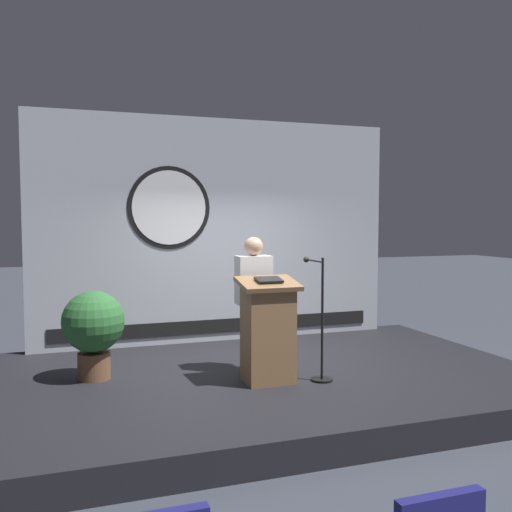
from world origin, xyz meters
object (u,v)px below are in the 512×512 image
(podium, at_px, (268,331))
(potted_plant, at_px, (93,326))
(microphone_stand, at_px, (320,337))
(speaker_person, at_px, (254,303))

(podium, distance_m, potted_plant, 1.95)
(podium, relative_size, microphone_stand, 0.85)
(microphone_stand, height_order, potted_plant, microphone_stand)
(podium, distance_m, microphone_stand, 0.60)
(speaker_person, bearing_deg, potted_plant, 171.45)
(microphone_stand, relative_size, potted_plant, 1.38)
(podium, xyz_separation_m, potted_plant, (-1.80, 0.75, 0.03))
(podium, bearing_deg, potted_plant, 157.37)
(speaker_person, relative_size, microphone_stand, 1.16)
(podium, distance_m, speaker_person, 0.53)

